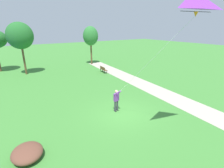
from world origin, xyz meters
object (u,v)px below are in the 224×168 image
flying_kite (192,4)px  lakeside_shrub (27,153)px  person_kite_flyer (116,99)px  park_bench_near_walkway (103,69)px  tree_lakeside_near (20,36)px  tree_treeline_left (91,36)px

flying_kite → lakeside_shrub: flying_kite is taller
person_kite_flyer → flying_kite: (0.91, -4.64, 6.19)m
person_kite_flyer → flying_kite: 7.79m
park_bench_near_walkway → tree_lakeside_near: bearing=150.7°
tree_treeline_left → lakeside_shrub: size_ratio=3.79×
flying_kite → lakeside_shrub: bearing=158.0°
tree_lakeside_near → person_kite_flyer: bearing=-74.7°
flying_kite → park_bench_near_walkway: size_ratio=3.93×
person_kite_flyer → park_bench_near_walkway: size_ratio=1.19×
flying_kite → park_bench_near_walkway: (4.14, 15.14, -6.73)m
flying_kite → tree_lakeside_near: flying_kite is taller
flying_kite → tree_treeline_left: bearing=75.7°
person_kite_flyer → tree_treeline_left: size_ratio=0.29×
park_bench_near_walkway → lakeside_shrub: size_ratio=0.91×
person_kite_flyer → tree_treeline_left: bearing=69.2°
tree_treeline_left → tree_lakeside_near: (-10.66, -0.99, 0.39)m
flying_kite → tree_lakeside_near: bearing=104.3°
park_bench_near_walkway → person_kite_flyer: bearing=-115.7°
park_bench_near_walkway → tree_lakeside_near: size_ratio=0.22×
tree_treeline_left → park_bench_near_walkway: bearing=-101.8°
person_kite_flyer → park_bench_near_walkway: person_kite_flyer is taller
tree_treeline_left → lakeside_shrub: (-12.93, -18.34, -4.45)m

